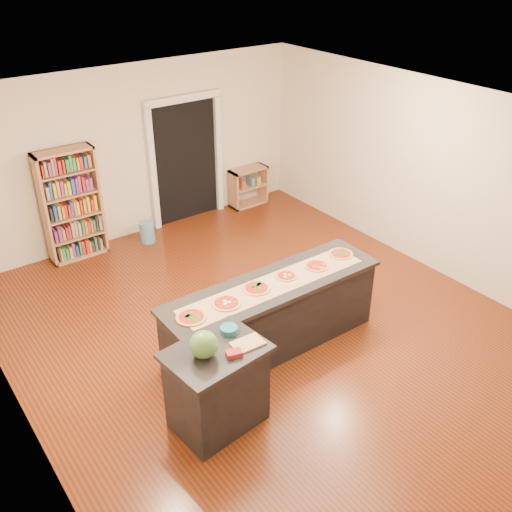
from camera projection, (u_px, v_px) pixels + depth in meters
room at (266, 234)px, 6.75m from camera, size 6.00×7.00×2.80m
doorway at (185, 154)px, 9.73m from camera, size 1.40×0.09×2.21m
kitchen_island at (272, 316)px, 6.90m from camera, size 2.81×0.76×0.93m
side_counter at (217, 387)px, 5.79m from camera, size 0.97×0.71×0.96m
bookshelf at (71, 205)px, 8.68m from camera, size 0.88×0.31×1.76m
low_shelf at (248, 186)px, 10.65m from camera, size 0.72×0.31×0.72m
waste_bin at (147, 232)px, 9.44m from camera, size 0.24×0.24×0.36m
kraft_paper at (274, 284)px, 6.66m from camera, size 2.44×0.45×0.00m
watermelon at (204, 345)px, 5.41m from camera, size 0.28×0.28×0.28m
cutting_board at (248, 344)px, 5.63m from camera, size 0.33×0.23×0.02m
package_red at (234, 353)px, 5.47m from camera, size 0.17×0.15×0.05m
package_teal at (229, 330)px, 5.78m from camera, size 0.18×0.18×0.07m
pizza_a at (191, 317)px, 6.07m from camera, size 0.31×0.31×0.02m
pizza_b at (226, 303)px, 6.30m from camera, size 0.31×0.31×0.02m
pizza_c at (256, 288)px, 6.57m from camera, size 0.31×0.31×0.02m
pizza_d at (286, 276)px, 6.80m from camera, size 0.26×0.26×0.02m
pizza_e at (317, 266)px, 7.00m from camera, size 0.28×0.28×0.02m
pizza_f at (341, 254)px, 7.26m from camera, size 0.29×0.29×0.02m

